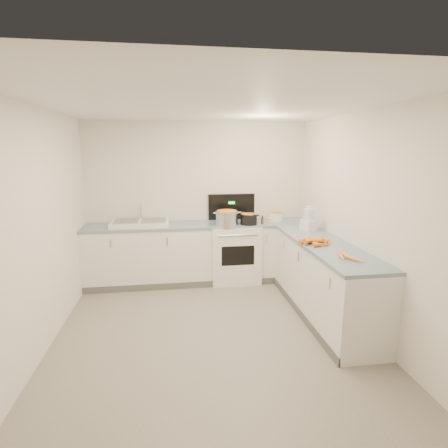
{
  "coord_description": "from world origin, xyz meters",
  "views": [
    {
      "loc": [
        -0.38,
        -3.62,
        2.06
      ],
      "look_at": [
        0.3,
        1.1,
        1.05
      ],
      "focal_mm": 28.0,
      "sensor_mm": 36.0,
      "label": 1
    }
  ],
  "objects": [
    {
      "name": "counter_right",
      "position": [
        1.45,
        0.3,
        0.47
      ],
      "size": [
        0.62,
        2.2,
        0.94
      ],
      "color": "white",
      "rests_on": "ground"
    },
    {
      "name": "wall_left",
      "position": [
        -1.75,
        0.0,
        1.25
      ],
      "size": [
        0.0,
        4.0,
        2.5
      ],
      "primitive_type": null,
      "rotation": [
        1.57,
        0.0,
        1.57
      ],
      "color": "silver",
      "rests_on": "ground"
    },
    {
      "name": "wall_front",
      "position": [
        0.0,
        -2.0,
        1.25
      ],
      "size": [
        3.5,
        0.0,
        2.5
      ],
      "primitive_type": null,
      "rotation": [
        -1.57,
        0.0,
        0.0
      ],
      "color": "silver",
      "rests_on": "ground"
    },
    {
      "name": "peeled_carrots",
      "position": [
        1.42,
        -0.32,
        0.96
      ],
      "size": [
        0.21,
        0.42,
        0.04
      ],
      "color": "orange",
      "rests_on": "counter_right"
    },
    {
      "name": "wooden_spoon",
      "position": [
        0.75,
        1.53,
        1.11
      ],
      "size": [
        0.25,
        0.27,
        0.01
      ],
      "primitive_type": "cylinder",
      "rotation": [
        1.57,
        0.0,
        0.74
      ],
      "color": "#AD7A47",
      "rests_on": "black_pot"
    },
    {
      "name": "wall_back",
      "position": [
        0.0,
        2.0,
        1.25
      ],
      "size": [
        3.5,
        0.0,
        2.5
      ],
      "primitive_type": null,
      "rotation": [
        1.57,
        0.0,
        0.0
      ],
      "color": "silver",
      "rests_on": "ground"
    },
    {
      "name": "ceiling",
      "position": [
        0.0,
        0.0,
        2.5
      ],
      "size": [
        3.5,
        4.0,
        0.0
      ],
      "primitive_type": null,
      "rotation": [
        3.14,
        0.0,
        0.0
      ],
      "color": "silver",
      "rests_on": "ground"
    },
    {
      "name": "counter_back",
      "position": [
        0.0,
        1.7,
        0.47
      ],
      "size": [
        3.5,
        0.62,
        0.94
      ],
      "color": "white",
      "rests_on": "ground"
    },
    {
      "name": "stove",
      "position": [
        0.55,
        1.69,
        0.47
      ],
      "size": [
        0.76,
        0.65,
        1.36
      ],
      "color": "white",
      "rests_on": "ground"
    },
    {
      "name": "sink",
      "position": [
        -0.9,
        1.7,
        0.98
      ],
      "size": [
        0.86,
        0.52,
        0.31
      ],
      "color": "white",
      "rests_on": "counter_back"
    },
    {
      "name": "steel_pot",
      "position": [
        0.41,
        1.52,
        1.04
      ],
      "size": [
        0.41,
        0.41,
        0.24
      ],
      "primitive_type": "cylinder",
      "rotation": [
        0.0,
        0.0,
        -0.26
      ],
      "color": "silver",
      "rests_on": "stove"
    },
    {
      "name": "wall_right",
      "position": [
        1.75,
        0.0,
        1.25
      ],
      "size": [
        0.0,
        4.0,
        2.5
      ],
      "primitive_type": null,
      "rotation": [
        1.57,
        0.0,
        -1.57
      ],
      "color": "silver",
      "rests_on": "ground"
    },
    {
      "name": "mixing_bowl",
      "position": [
        1.24,
        1.78,
        1.0
      ],
      "size": [
        0.32,
        0.32,
        0.12
      ],
      "primitive_type": "cylinder",
      "rotation": [
        0.0,
        0.0,
        0.24
      ],
      "color": "white",
      "rests_on": "counter_back"
    },
    {
      "name": "black_pot",
      "position": [
        0.75,
        1.53,
        1.01
      ],
      "size": [
        0.33,
        0.33,
        0.18
      ],
      "primitive_type": "cylinder",
      "rotation": [
        0.0,
        0.0,
        0.4
      ],
      "color": "black",
      "rests_on": "stove"
    },
    {
      "name": "floor",
      "position": [
        0.0,
        0.0,
        0.0
      ],
      "size": [
        3.5,
        4.0,
        0.0
      ],
      "primitive_type": null,
      "color": "gray",
      "rests_on": "ground"
    },
    {
      "name": "carrot_pile",
      "position": [
        1.29,
        0.32,
        0.97
      ],
      "size": [
        0.44,
        0.42,
        0.08
      ],
      "color": "orange",
      "rests_on": "counter_right"
    },
    {
      "name": "food_processor",
      "position": [
        1.51,
        1.02,
        1.09
      ],
      "size": [
        0.22,
        0.24,
        0.35
      ],
      "color": "white",
      "rests_on": "counter_right"
    },
    {
      "name": "extract_bottle",
      "position": [
        0.96,
        1.53,
        0.99
      ],
      "size": [
        0.04,
        0.04,
        0.11
      ],
      "primitive_type": "cylinder",
      "color": "#593319",
      "rests_on": "counter_back"
    },
    {
      "name": "spice_jar",
      "position": [
        1.08,
        1.56,
        0.98
      ],
      "size": [
        0.05,
        0.05,
        0.08
      ],
      "primitive_type": "cylinder",
      "color": "#E5B266",
      "rests_on": "counter_back"
    },
    {
      "name": "peelings",
      "position": [
        -1.08,
        1.69,
        1.02
      ],
      "size": [
        0.22,
        0.26,
        0.01
      ],
      "color": "tan",
      "rests_on": "sink"
    }
  ]
}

